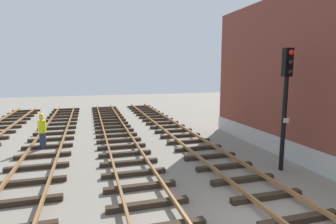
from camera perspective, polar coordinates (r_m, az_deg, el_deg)
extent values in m
cube|color=#2D2319|center=(8.70, 25.52, -19.44)|extent=(2.50, 0.24, 0.18)
cube|color=#2D2319|center=(9.67, 19.74, -16.14)|extent=(2.50, 0.24, 0.18)
cube|color=#2D2319|center=(10.75, 15.20, -13.36)|extent=(2.50, 0.24, 0.18)
cube|color=#2D2319|center=(11.89, 11.59, -11.04)|extent=(2.50, 0.24, 0.18)
cube|color=#2D2319|center=(13.09, 8.67, -9.10)|extent=(2.50, 0.24, 0.18)
cube|color=#2D2319|center=(14.33, 6.28, -7.48)|extent=(2.50, 0.24, 0.18)
cube|color=#2D2319|center=(15.59, 4.28, -6.10)|extent=(2.50, 0.24, 0.18)
cube|color=#2D2319|center=(16.89, 2.59, -4.93)|extent=(2.50, 0.24, 0.18)
cube|color=#2D2319|center=(18.19, 1.15, -3.92)|extent=(2.50, 0.24, 0.18)
cube|color=#2D2319|center=(19.52, -0.10, -3.05)|extent=(2.50, 0.24, 0.18)
cube|color=#2D2319|center=(20.86, -1.18, -2.29)|extent=(2.50, 0.24, 0.18)
cube|color=#2D2319|center=(22.20, -2.13, -1.62)|extent=(2.50, 0.24, 0.18)
cube|color=#2D2319|center=(23.56, -2.97, -1.02)|extent=(2.50, 0.24, 0.18)
cube|color=#2D2319|center=(24.92, -3.72, -0.49)|extent=(2.50, 0.24, 0.18)
cube|color=#2D2319|center=(26.28, -4.39, -0.02)|extent=(2.50, 0.24, 0.18)
cube|color=#2D2319|center=(27.66, -5.00, 0.41)|extent=(2.50, 0.24, 0.18)
cube|color=#2D2319|center=(29.03, -5.55, 0.80)|extent=(2.50, 0.24, 0.18)
cube|color=#2D2319|center=(30.41, -6.05, 1.15)|extent=(2.50, 0.24, 0.18)
cube|color=olive|center=(8.20, 21.60, -19.72)|extent=(0.08, 49.54, 0.14)
cube|color=olive|center=(9.09, 29.14, -17.32)|extent=(0.08, 49.54, 0.14)
cube|color=#2D2319|center=(8.70, -4.13, -18.55)|extent=(2.50, 0.24, 0.18)
cube|color=#2D2319|center=(9.86, -5.79, -15.17)|extent=(2.50, 0.24, 0.18)
cube|color=#2D2319|center=(11.04, -7.06, -12.49)|extent=(2.50, 0.24, 0.18)
cube|color=#2D2319|center=(12.26, -8.06, -10.34)|extent=(2.50, 0.24, 0.18)
cube|color=#2D2319|center=(13.48, -8.86, -8.57)|extent=(2.50, 0.24, 0.18)
cube|color=#2D2319|center=(14.73, -9.53, -7.09)|extent=(2.50, 0.24, 0.18)
cube|color=#2D2319|center=(15.98, -10.09, -5.85)|extent=(2.50, 0.24, 0.18)
cube|color=#2D2319|center=(17.24, -10.57, -4.79)|extent=(2.50, 0.24, 0.18)
cube|color=#2D2319|center=(18.50, -10.98, -3.87)|extent=(2.50, 0.24, 0.18)
cube|color=#2D2319|center=(19.77, -11.33, -3.07)|extent=(2.50, 0.24, 0.18)
cube|color=#2D2319|center=(21.05, -11.65, -2.37)|extent=(2.50, 0.24, 0.18)
cube|color=#2D2319|center=(22.33, -11.92, -1.74)|extent=(2.50, 0.24, 0.18)
cube|color=#2D2319|center=(23.61, -12.17, -1.19)|extent=(2.50, 0.24, 0.18)
cube|color=#2D2319|center=(24.89, -12.39, -0.69)|extent=(2.50, 0.24, 0.18)
cube|color=#2D2319|center=(26.18, -12.59, -0.24)|extent=(2.50, 0.24, 0.18)
cube|color=#2D2319|center=(27.46, -12.77, 0.17)|extent=(2.50, 0.24, 0.18)
cube|color=#2D2319|center=(28.75, -12.93, 0.54)|extent=(2.50, 0.24, 0.18)
cube|color=#2D2319|center=(30.04, -13.09, 0.88)|extent=(2.50, 0.24, 0.18)
cube|color=#2D2319|center=(9.90, -28.38, -16.10)|extent=(2.50, 0.24, 0.18)
cube|color=#2D2319|center=(11.35, -26.69, -12.80)|extent=(2.50, 0.24, 0.18)
cube|color=#2D2319|center=(12.83, -25.41, -10.24)|extent=(2.50, 0.24, 0.18)
cube|color=#2D2319|center=(14.34, -24.42, -8.21)|extent=(2.50, 0.24, 0.18)
cube|color=#2D2319|center=(15.86, -23.62, -6.57)|extent=(2.50, 0.24, 0.18)
cube|color=#2D2319|center=(17.40, -22.97, -5.22)|extent=(2.50, 0.24, 0.18)
cube|color=#2D2319|center=(18.95, -22.42, -4.08)|extent=(2.50, 0.24, 0.18)
cube|color=#2D2319|center=(20.50, -21.96, -3.12)|extent=(2.50, 0.24, 0.18)
cube|color=#2D2319|center=(22.06, -21.57, -2.30)|extent=(2.50, 0.24, 0.18)
cube|color=#2D2319|center=(23.63, -21.22, -1.58)|extent=(2.50, 0.24, 0.18)
cube|color=#2D2319|center=(25.20, -20.92, -0.95)|extent=(2.50, 0.24, 0.18)
cube|color=#2D2319|center=(26.77, -20.66, -0.40)|extent=(2.50, 0.24, 0.18)
cube|color=#2D2319|center=(28.35, -20.42, 0.10)|extent=(2.50, 0.24, 0.18)
cube|color=#2D2319|center=(29.93, -20.21, 0.54)|extent=(2.50, 0.24, 0.18)
cube|color=#2D2319|center=(22.45, -31.16, -2.77)|extent=(2.50, 0.24, 0.18)
cube|color=#2D2319|center=(24.03, -30.16, -2.01)|extent=(2.50, 0.24, 0.18)
cube|color=#2D2319|center=(25.61, -29.30, -1.35)|extent=(2.50, 0.24, 0.18)
cube|color=#2D2319|center=(27.20, -28.53, -0.77)|extent=(2.50, 0.24, 0.18)
cube|color=#2D2319|center=(28.80, -27.85, -0.24)|extent=(2.50, 0.24, 0.18)
cube|color=#2D2319|center=(30.40, -27.24, 0.22)|extent=(2.50, 0.24, 0.18)
cylinder|color=black|center=(11.99, 22.79, -2.39)|extent=(0.18, 0.18, 3.81)
cube|color=black|center=(11.80, 23.50, 9.40)|extent=(0.36, 0.24, 1.10)
sphere|color=red|center=(11.67, 24.18, 11.18)|extent=(0.20, 0.20, 0.20)
sphere|color=black|center=(11.66, 24.07, 9.38)|extent=(0.20, 0.20, 0.20)
sphere|color=black|center=(11.66, 23.96, 7.58)|extent=(0.20, 0.20, 0.20)
cube|color=white|center=(11.85, 23.27, -1.60)|extent=(0.24, 0.03, 0.18)
cube|color=#B2B2AD|center=(12.07, 31.39, -10.06)|extent=(0.08, 18.92, 0.90)
cylinder|color=#262D4C|center=(15.83, -24.46, -5.40)|extent=(0.32, 0.32, 0.85)
cylinder|color=yellow|center=(15.68, -24.63, -2.74)|extent=(0.40, 0.40, 0.65)
sphere|color=tan|center=(15.60, -24.73, -1.13)|extent=(0.24, 0.24, 0.24)
sphere|color=yellow|center=(15.58, -24.77, -0.63)|extent=(0.22, 0.22, 0.22)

